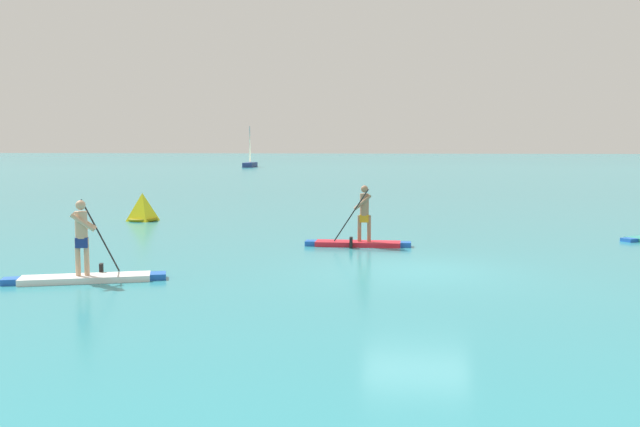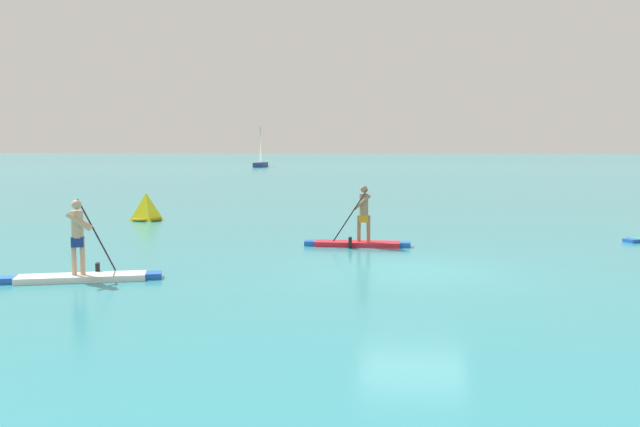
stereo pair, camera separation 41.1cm
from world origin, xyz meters
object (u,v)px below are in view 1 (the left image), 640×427
at_px(race_marker_buoy, 143,209).
at_px(sailboat_left_horizon, 250,161).
at_px(paddleboarder_mid_center, 359,235).
at_px(paddleboarder_near_left, 86,267).

relative_size(race_marker_buoy, sailboat_left_horizon, 0.24).
relative_size(paddleboarder_mid_center, race_marker_buoy, 2.40).
bearing_deg(paddleboarder_mid_center, sailboat_left_horizon, -75.09).
height_order(paddleboarder_near_left, sailboat_left_horizon, sailboat_left_horizon).
xyz_separation_m(paddleboarder_near_left, race_marker_buoy, (-3.27, 12.14, 0.16)).
relative_size(paddleboarder_near_left, race_marker_buoy, 2.62).
bearing_deg(sailboat_left_horizon, paddleboarder_near_left, 7.44).
height_order(paddleboarder_near_left, race_marker_buoy, paddleboarder_near_left).
bearing_deg(race_marker_buoy, paddleboarder_mid_center, -34.27).
bearing_deg(paddleboarder_near_left, race_marker_buoy, 86.35).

